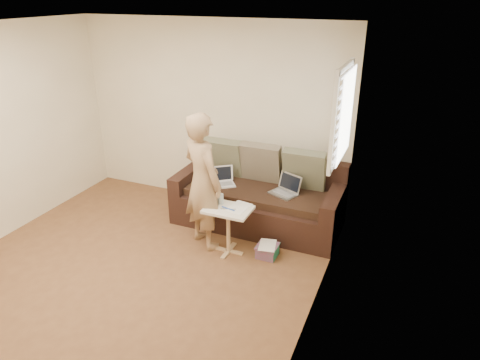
{
  "coord_description": "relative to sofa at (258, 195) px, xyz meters",
  "views": [
    {
      "loc": [
        2.67,
        -3.04,
        2.93
      ],
      "look_at": [
        0.8,
        1.4,
        0.78
      ],
      "focal_mm": 32.17,
      "sensor_mm": 36.0,
      "label": 1
    }
  ],
  "objects": [
    {
      "name": "floor",
      "position": [
        -0.9,
        -1.77,
        -0.42
      ],
      "size": [
        4.5,
        4.5,
        0.0
      ],
      "primitive_type": "plane",
      "color": "brown",
      "rests_on": "ground"
    },
    {
      "name": "ceiling",
      "position": [
        -0.9,
        -1.77,
        2.18
      ],
      "size": [
        4.5,
        4.5,
        0.0
      ],
      "primitive_type": "plane",
      "rotation": [
        3.14,
        0.0,
        0.0
      ],
      "color": "white",
      "rests_on": "wall_back"
    },
    {
      "name": "wall_back",
      "position": [
        -0.9,
        0.48,
        0.87
      ],
      "size": [
        4.0,
        0.0,
        4.0
      ],
      "primitive_type": "plane",
      "rotation": [
        1.57,
        0.0,
        0.0
      ],
      "color": "beige",
      "rests_on": "ground"
    },
    {
      "name": "wall_right",
      "position": [
        1.1,
        -1.77,
        0.87
      ],
      "size": [
        0.0,
        4.5,
        4.5
      ],
      "primitive_type": "plane",
      "rotation": [
        1.57,
        0.0,
        -1.57
      ],
      "color": "beige",
      "rests_on": "ground"
    },
    {
      "name": "window_blinds",
      "position": [
        1.05,
        -0.27,
        1.28
      ],
      "size": [
        0.12,
        0.88,
        1.08
      ],
      "primitive_type": null,
      "color": "white",
      "rests_on": "wall_right"
    },
    {
      "name": "sofa",
      "position": [
        0.0,
        0.0,
        0.0
      ],
      "size": [
        2.2,
        0.95,
        0.85
      ],
      "primitive_type": null,
      "color": "black",
      "rests_on": "ground"
    },
    {
      "name": "pillow_left",
      "position": [
        -0.6,
        0.23,
        0.37
      ],
      "size": [
        0.55,
        0.29,
        0.57
      ],
      "primitive_type": null,
      "rotation": [
        0.28,
        0.0,
        0.0
      ],
      "color": "#535941",
      "rests_on": "sofa"
    },
    {
      "name": "pillow_mid",
      "position": [
        -0.05,
        0.24,
        0.37
      ],
      "size": [
        0.55,
        0.27,
        0.57
      ],
      "primitive_type": null,
      "rotation": [
        0.24,
        0.0,
        0.0
      ],
      "color": "brown",
      "rests_on": "sofa"
    },
    {
      "name": "pillow_right",
      "position": [
        0.55,
        0.22,
        0.37
      ],
      "size": [
        0.55,
        0.28,
        0.57
      ],
      "primitive_type": null,
      "rotation": [
        0.26,
        0.0,
        0.0
      ],
      "color": "#535941",
      "rests_on": "sofa"
    },
    {
      "name": "laptop_silver",
      "position": [
        0.36,
        -0.04,
        0.1
      ],
      "size": [
        0.41,
        0.36,
        0.23
      ],
      "primitive_type": null,
      "rotation": [
        0.0,
        0.0,
        -0.41
      ],
      "color": "#B7BABC",
      "rests_on": "sofa"
    },
    {
      "name": "laptop_white",
      "position": [
        -0.47,
        -0.09,
        0.1
      ],
      "size": [
        0.4,
        0.38,
        0.23
      ],
      "primitive_type": null,
      "rotation": [
        0.0,
        0.0,
        0.64
      ],
      "color": "white",
      "rests_on": "sofa"
    },
    {
      "name": "person",
      "position": [
        -0.43,
        -0.73,
        0.42
      ],
      "size": [
        0.74,
        0.66,
        1.69
      ],
      "primitive_type": "imported",
      "rotation": [
        0.0,
        0.0,
        2.64
      ],
      "color": "#A18357",
      "rests_on": "ground"
    },
    {
      "name": "side_table",
      "position": [
        -0.08,
        -0.79,
        -0.13
      ],
      "size": [
        0.54,
        0.38,
        0.59
      ],
      "primitive_type": null,
      "color": "silver",
      "rests_on": "ground"
    },
    {
      "name": "drinking_glass",
      "position": [
        -0.21,
        -0.71,
        0.23
      ],
      "size": [
        0.07,
        0.07,
        0.12
      ],
      "primitive_type": null,
      "color": "silver",
      "rests_on": "side_table"
    },
    {
      "name": "scissors",
      "position": [
        -0.06,
        -0.82,
        0.18
      ],
      "size": [
        0.19,
        0.12,
        0.02
      ],
      "primitive_type": null,
      "rotation": [
        0.0,
        0.0,
        0.1
      ],
      "color": "silver",
      "rests_on": "side_table"
    },
    {
      "name": "paper_on_table",
      "position": [
        0.03,
        -0.72,
        0.17
      ],
      "size": [
        0.25,
        0.33,
        0.0
      ],
      "primitive_type": null,
      "rotation": [
        0.0,
        0.0,
        -0.14
      ],
      "color": "white",
      "rests_on": "side_table"
    },
    {
      "name": "striped_box",
      "position": [
        0.39,
        -0.7,
        -0.35
      ],
      "size": [
        0.25,
        0.25,
        0.16
      ],
      "primitive_type": null,
      "color": "#BB1C69",
      "rests_on": "ground"
    }
  ]
}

